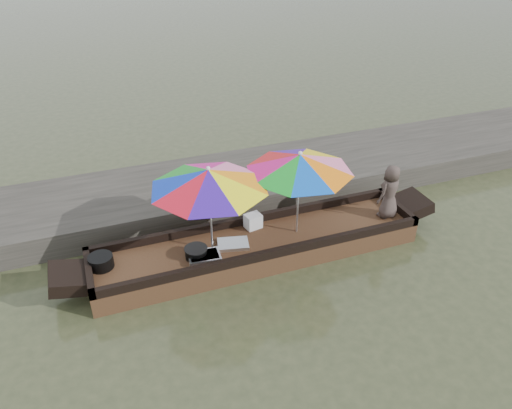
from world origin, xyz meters
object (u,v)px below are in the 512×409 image
object	(u,v)px
boat_hull	(258,248)
tray_crayfish	(204,257)
tray_scallop	(233,244)
charcoal_grill	(196,253)
umbrella_stern	(298,193)
umbrella_bow	(210,210)
vendor	(390,192)
cooking_pot	(101,262)
supply_bag	(253,221)

from	to	relation	value
boat_hull	tray_crayfish	bearing A→B (deg)	-168.05
tray_scallop	charcoal_grill	bearing A→B (deg)	-171.42
umbrella_stern	charcoal_grill	bearing A→B (deg)	-176.44
tray_scallop	umbrella_bow	distance (m)	0.83
tray_crayfish	vendor	distance (m)	3.55
charcoal_grill	umbrella_bow	world-z (taller)	umbrella_bow
cooking_pot	tray_crayfish	size ratio (longest dim) A/B	0.76
umbrella_bow	tray_scallop	bearing A→B (deg)	-2.39
cooking_pot	tray_crayfish	xyz separation A→B (m)	(1.59, -0.38, -0.06)
vendor	umbrella_stern	xyz separation A→B (m)	(-1.77, 0.12, 0.26)
tray_scallop	vendor	size ratio (longest dim) A/B	0.50
boat_hull	vendor	xyz separation A→B (m)	(2.50, -0.12, 0.69)
cooking_pot	umbrella_stern	distance (m)	3.40
cooking_pot	tray_crayfish	distance (m)	1.63
boat_hull	supply_bag	distance (m)	0.50
umbrella_stern	boat_hull	bearing A→B (deg)	180.00
tray_crayfish	tray_scallop	world-z (taller)	tray_crayfish
tray_scallop	umbrella_stern	world-z (taller)	umbrella_stern
tray_crayfish	tray_scallop	size ratio (longest dim) A/B	1.00
boat_hull	tray_scallop	xyz separation A→B (m)	(-0.46, -0.01, 0.21)
supply_bag	umbrella_bow	size ratio (longest dim) A/B	0.15
cooking_pot	tray_scallop	size ratio (longest dim) A/B	0.76
boat_hull	charcoal_grill	distance (m)	1.16
boat_hull	umbrella_bow	xyz separation A→B (m)	(-0.82, 0.00, 0.95)
tray_crayfish	umbrella_bow	xyz separation A→B (m)	(0.20, 0.21, 0.73)
supply_bag	umbrella_bow	bearing A→B (deg)	-155.82
tray_scallop	umbrella_stern	size ratio (longest dim) A/B	0.29
tray_crayfish	charcoal_grill	distance (m)	0.15
tray_crayfish	cooking_pot	bearing A→B (deg)	166.50
tray_crayfish	boat_hull	bearing A→B (deg)	11.95
tray_crayfish	supply_bag	world-z (taller)	supply_bag
charcoal_grill	vendor	world-z (taller)	vendor
boat_hull	vendor	distance (m)	2.60
tray_crayfish	umbrella_stern	xyz separation A→B (m)	(1.74, 0.21, 0.73)
tray_scallop	charcoal_grill	world-z (taller)	charcoal_grill
boat_hull	cooking_pot	bearing A→B (deg)	176.35
vendor	umbrella_bow	bearing A→B (deg)	-20.44
cooking_pot	supply_bag	bearing A→B (deg)	4.82
boat_hull	charcoal_grill	world-z (taller)	charcoal_grill
umbrella_bow	umbrella_stern	world-z (taller)	same
vendor	umbrella_stern	world-z (taller)	umbrella_stern
boat_hull	charcoal_grill	xyz separation A→B (m)	(-1.12, -0.12, 0.26)
boat_hull	umbrella_stern	bearing A→B (deg)	0.00
umbrella_bow	charcoal_grill	bearing A→B (deg)	-159.50
charcoal_grill	supply_bag	world-z (taller)	supply_bag
tray_crayfish	vendor	bearing A→B (deg)	1.58
charcoal_grill	vendor	xyz separation A→B (m)	(3.62, -0.00, 0.43)
supply_bag	charcoal_grill	bearing A→B (deg)	-156.77
tray_crayfish	charcoal_grill	xyz separation A→B (m)	(-0.11, 0.10, 0.04)
tray_crayfish	umbrella_stern	world-z (taller)	umbrella_stern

